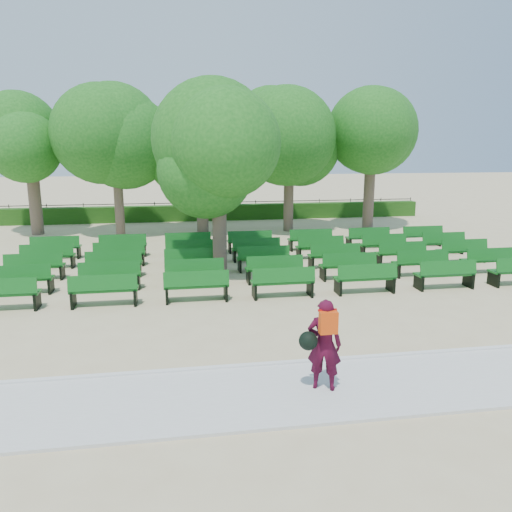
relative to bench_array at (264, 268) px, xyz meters
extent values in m
plane|color=tan|center=(-1.18, -1.52, -0.09)|extent=(120.00, 120.00, 0.00)
cube|color=silver|center=(-1.18, -8.92, -0.06)|extent=(30.00, 2.20, 0.06)
cube|color=silver|center=(-1.18, -7.77, -0.04)|extent=(30.00, 0.12, 0.10)
cube|color=#1F4C13|center=(-1.18, 12.48, 0.36)|extent=(26.00, 0.70, 0.90)
cube|color=#0F5A17|center=(0.00, 0.01, 0.36)|extent=(1.83, 0.56, 0.06)
cube|color=#0F5A17|center=(0.00, -0.20, 0.61)|extent=(1.82, 0.19, 0.43)
cylinder|color=brown|center=(-1.58, -0.45, 1.30)|extent=(0.47, 0.47, 2.79)
ellipsoid|color=#22681C|center=(-1.58, -0.45, 3.75)|extent=(3.83, 3.83, 3.45)
imported|color=#3F091D|center=(-0.53, -8.89, 0.80)|extent=(0.71, 0.60, 1.66)
cube|color=#DE400B|center=(-0.53, -9.08, 1.27)|extent=(0.31, 0.16, 0.39)
sphere|color=black|center=(-0.84, -8.95, 0.91)|extent=(0.33, 0.33, 0.33)
camera|label=1|loc=(-3.06, -16.82, 4.22)|focal=35.00mm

